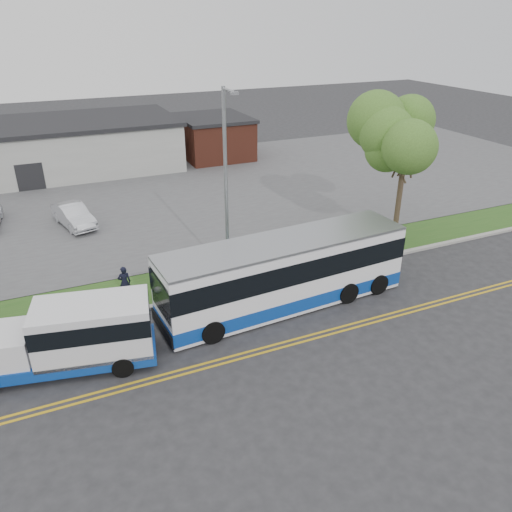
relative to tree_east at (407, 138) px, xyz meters
name	(u,v)px	position (x,y,z in m)	size (l,w,h in m)	color
ground	(190,313)	(-14.00, -3.00, -6.20)	(140.00, 140.00, 0.00)	#28282B
lane_line_north	(218,360)	(-14.00, -6.85, -6.20)	(70.00, 0.12, 0.01)	gold
lane_line_south	(221,364)	(-14.00, -7.15, -6.20)	(70.00, 0.12, 0.01)	gold
curb	(183,300)	(-14.00, -1.90, -6.13)	(80.00, 0.30, 0.15)	#9E9B93
verge	(173,284)	(-14.00, -0.10, -6.15)	(80.00, 3.30, 0.10)	#27521B
parking_lot	(122,200)	(-14.00, 14.00, -6.15)	(80.00, 25.00, 0.10)	#4C4C4F
commercial_building	(26,149)	(-20.00, 24.00, -4.02)	(25.40, 10.40, 4.35)	#9E9E99
brick_wing	(214,137)	(-3.50, 23.00, -4.24)	(6.30, 7.30, 3.90)	brown
tree_east	(407,138)	(0.00, 0.00, 0.00)	(5.20, 5.20, 8.33)	#362B1D
streetlight_near	(226,180)	(-11.00, -0.27, -0.97)	(0.35, 1.53, 9.50)	gray
shuttle_bus	(75,335)	(-19.07, -4.93, -4.76)	(7.31, 3.54, 2.70)	#0D3A96
transit_bus	(284,273)	(-9.67, -4.06, -4.52)	(12.14, 3.53, 3.33)	white
pedestrian	(125,282)	(-16.45, -0.60, -5.26)	(0.61, 0.40, 1.68)	black
parked_car_a	(74,215)	(-17.75, 10.00, -5.39)	(1.51, 4.34, 1.43)	silver
grocery_bag_left	(121,299)	(-16.75, -0.85, -5.94)	(0.32, 0.32, 0.32)	white
grocery_bag_right	(131,291)	(-16.15, -0.35, -5.94)	(0.32, 0.32, 0.32)	white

